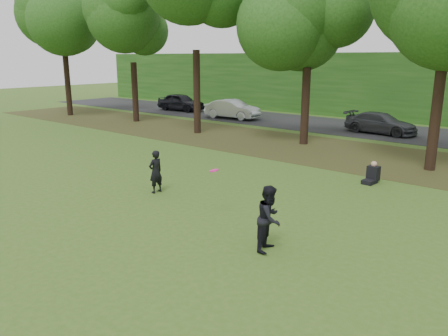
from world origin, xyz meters
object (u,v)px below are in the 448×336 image
at_px(seated_person, 372,175).
at_px(player_right, 270,218).
at_px(frisbee, 214,170).
at_px(player_left, 156,172).

bearing_deg(seated_person, player_right, -82.29).
bearing_deg(frisbee, seated_person, 71.68).
bearing_deg(player_right, seated_person, -10.07).
xyz_separation_m(player_right, seated_person, (-0.34, 7.48, -0.52)).
height_order(player_right, frisbee, player_right).
xyz_separation_m(player_left, player_right, (5.74, -1.39, 0.07)).
bearing_deg(player_right, player_left, 63.69).
height_order(player_left, frisbee, player_left).
bearing_deg(player_right, frisbee, 58.96).
relative_size(player_left, seated_person, 1.83).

